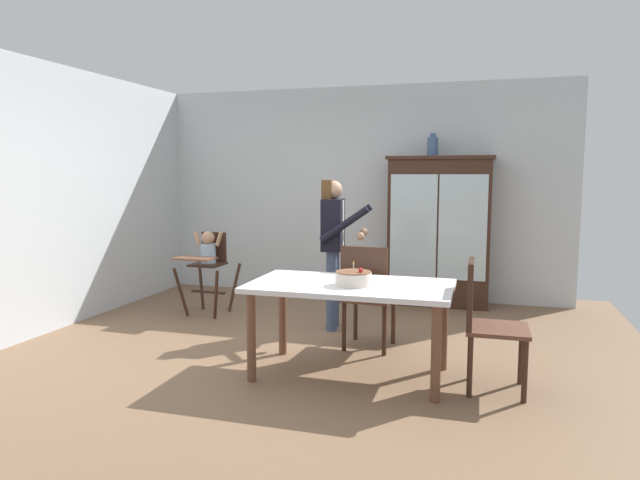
% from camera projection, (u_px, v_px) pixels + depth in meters
% --- Properties ---
extents(ground_plane, '(6.24, 6.24, 0.00)m').
position_uv_depth(ground_plane, '(292.00, 356.00, 4.93)').
color(ground_plane, brown).
extents(wall_back, '(5.32, 0.06, 2.70)m').
position_uv_depth(wall_back, '(358.00, 193.00, 7.27)').
color(wall_back, silver).
rests_on(wall_back, ground_plane).
extents(wall_left, '(0.06, 5.32, 2.70)m').
position_uv_depth(wall_left, '(39.00, 199.00, 5.51)').
color(wall_left, silver).
rests_on(wall_left, ground_plane).
extents(china_cabinet, '(1.26, 0.48, 1.80)m').
position_uv_depth(china_cabinet, '(439.00, 231.00, 6.78)').
color(china_cabinet, '#382116').
rests_on(china_cabinet, ground_plane).
extents(ceramic_vase, '(0.13, 0.13, 0.27)m').
position_uv_depth(ceramic_vase, '(433.00, 146.00, 6.69)').
color(ceramic_vase, '#3D567F').
rests_on(ceramic_vase, china_cabinet).
extents(high_chair_with_toddler, '(0.59, 0.69, 0.95)m').
position_uv_depth(high_chair_with_toddler, '(208.00, 257.00, 6.35)').
color(high_chair_with_toddler, '#382116').
rests_on(high_chair_with_toddler, ground_plane).
extents(adult_person, '(0.54, 0.53, 1.53)m').
position_uv_depth(adult_person, '(334.00, 235.00, 5.70)').
color(adult_person, '#3D4C6B').
rests_on(adult_person, ground_plane).
extents(dining_table, '(1.58, 0.87, 0.74)m').
position_uv_depth(dining_table, '(350.00, 295.00, 4.39)').
color(dining_table, silver).
rests_on(dining_table, ground_plane).
extents(birthday_cake, '(0.28, 0.28, 0.19)m').
position_uv_depth(birthday_cake, '(353.00, 278.00, 4.31)').
color(birthday_cake, beige).
rests_on(birthday_cake, dining_table).
extents(dining_chair_far_side, '(0.47, 0.47, 0.96)m').
position_uv_depth(dining_chair_far_side, '(367.00, 290.00, 5.02)').
color(dining_chair_far_side, '#382116').
rests_on(dining_chair_far_side, ground_plane).
extents(dining_chair_right_end, '(0.44, 0.44, 0.96)m').
position_uv_depth(dining_chair_right_end, '(483.00, 316.00, 4.11)').
color(dining_chair_right_end, '#382116').
rests_on(dining_chair_right_end, ground_plane).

